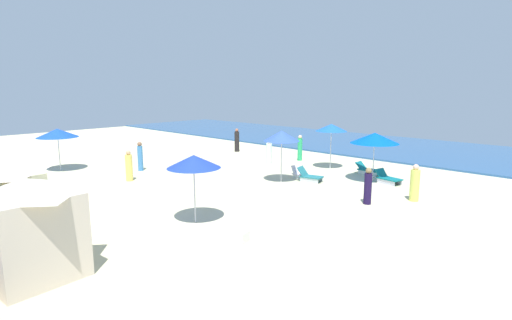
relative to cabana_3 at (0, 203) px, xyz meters
name	(u,v)px	position (x,y,z in m)	size (l,w,h in m)	color
ground_plane	(98,209)	(-1.93, 3.83, -1.45)	(60.00, 60.00, 0.00)	beige
ocean	(379,145)	(-1.93, 27.65, -1.39)	(60.00, 12.36, 0.12)	#2B578C
cabana_3	(0,203)	(0.00, 0.00, 0.00)	(2.31, 2.40, 2.82)	beige
cabana_4	(31,227)	(2.71, 0.00, -0.09)	(2.40, 2.47, 2.64)	beige
umbrella_0	(57,133)	(-10.80, 5.76, 0.75)	(2.30, 2.30, 2.45)	silver
umbrella_1	(194,162)	(2.25, 5.55, 0.80)	(1.93, 1.93, 2.49)	silver
umbrella_2	(331,128)	(0.31, 17.21, 1.00)	(1.86, 1.86, 2.67)	silver
umbrella_3	(375,138)	(3.74, 15.98, 0.81)	(2.47, 2.47, 2.53)	silver
lounge_chair_3_0	(388,178)	(4.59, 15.97, -1.17)	(1.38, 0.88, 0.70)	silver
lounge_chair_3_1	(368,170)	(2.79, 17.23, -1.18)	(1.38, 0.68, 0.66)	silver
umbrella_4	(282,136)	(0.43, 12.51, 0.94)	(1.83, 1.83, 2.66)	silver
lounge_chair_4_0	(309,176)	(1.43, 13.60, -1.17)	(1.36, 0.91, 0.74)	silver
lounge_chair_4_1	(304,175)	(0.87, 13.86, -1.22)	(1.53, 0.83, 0.67)	silver
beachgoer_0	(237,141)	(-8.32, 17.69, -0.64)	(0.49, 0.49, 1.73)	black
beachgoer_1	(368,187)	(5.62, 12.00, -0.71)	(0.42, 0.42, 1.56)	#1D123A
beachgoer_2	(415,184)	(6.84, 13.82, -0.71)	(0.52, 0.52, 1.61)	#DFE761
beachgoer_3	(129,167)	(-5.45, 7.22, -0.70)	(0.43, 0.43, 1.60)	#F9DC60
beachgoer_4	(300,148)	(-2.63, 18.03, -0.64)	(0.36, 0.36, 1.69)	#2BB869
beachgoer_5	(140,157)	(-7.32, 8.98, -0.63)	(0.40, 0.40, 1.69)	#3E80C1
beachgoer_6	(269,153)	(-3.17, 15.57, -0.71)	(0.43, 0.43, 1.58)	white
cooler_box_0	(240,236)	(4.75, 5.38, -1.28)	(0.52, 0.39, 0.34)	white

